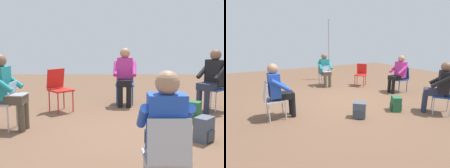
{
  "view_description": "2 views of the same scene",
  "coord_description": "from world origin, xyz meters",
  "views": [
    {
      "loc": [
        0.38,
        4.72,
        1.57
      ],
      "look_at": [
        0.37,
        0.27,
        0.83
      ],
      "focal_mm": 50.0,
      "sensor_mm": 36.0,
      "label": 1
    },
    {
      "loc": [
        -3.96,
        2.56,
        1.69
      ],
      "look_at": [
        0.14,
        0.3,
        0.54
      ],
      "focal_mm": 28.0,
      "sensor_mm": 36.0,
      "label": 2
    }
  ],
  "objects": [
    {
      "name": "ground_plane",
      "position": [
        0.0,
        0.0,
        0.0
      ],
      "size": [
        14.0,
        14.0,
        0.0
      ],
      "primitive_type": "plane",
      "color": "brown"
    },
    {
      "name": "chair_north",
      "position": [
        -0.12,
        2.09,
        0.5
      ],
      "size": [
        0.4,
        0.44,
        0.85
      ],
      "rotation": [
        0.0,
        0.0,
        -3.14
      ],
      "color": "#B7B7BC",
      "rests_on": "ground"
    },
    {
      "name": "backpack_near_laptop_user",
      "position": [
        -0.97,
        0.36,
        0.16
      ],
      "size": [
        0.34,
        0.34,
        0.36
      ],
      "rotation": [
        0.0,
        0.0,
        0.83
      ],
      "color": "#475160",
      "rests_on": "ground"
    },
    {
      "name": "chair_southeast",
      "position": [
        1.43,
        -1.42,
        0.5
      ],
      "size": [
        0.58,
        0.59,
        0.85
      ],
      "rotation": [
        0.0,
        0.0,
        0.7
      ],
      "color": "red",
      "rests_on": "ground"
    },
    {
      "name": "chair_southwest",
      "position": [
        -1.76,
        -1.54,
        0.5
      ],
      "size": [
        0.58,
        0.58,
        0.85
      ],
      "rotation": [
        0.0,
        0.0,
        -0.9
      ],
      "color": "#1E4799",
      "rests_on": "ground"
    },
    {
      "name": "backpack_by_empty_chair",
      "position": [
        -1.07,
        -0.68,
        0.16
      ],
      "size": [
        0.34,
        0.32,
        0.36
      ],
      "rotation": [
        0.0,
        0.0,
        2.59
      ],
      "color": "#235B38",
      "rests_on": "ground"
    },
    {
      "name": "person_in_black",
      "position": [
        -1.63,
        -1.44,
        0.69
      ],
      "size": [
        0.63,
        0.63,
        1.24
      ],
      "rotation": [
        0.0,
        0.0,
        -0.9
      ],
      "color": "#23283D",
      "rests_on": "ground"
    },
    {
      "name": "person_in_magenta",
      "position": [
        0.09,
        -1.96,
        0.69
      ],
      "size": [
        0.51,
        0.54,
        1.24
      ],
      "rotation": [
        0.0,
        0.0,
        -0.05
      ],
      "color": "black",
      "rests_on": "ground"
    },
    {
      "name": "person_in_blue",
      "position": [
        -0.12,
        1.92,
        0.69
      ],
      "size": [
        0.49,
        0.52,
        1.24
      ],
      "rotation": [
        0.0,
        0.0,
        -3.14
      ],
      "color": "black",
      "rests_on": "ground"
    },
    {
      "name": "person_with_laptop",
      "position": [
        2.06,
        -0.19,
        0.69
      ],
      "size": [
        0.55,
        0.53,
        1.24
      ],
      "rotation": [
        0.0,
        0.0,
        1.46
      ],
      "color": "#4C4233",
      "rests_on": "ground"
    },
    {
      "name": "chair_south",
      "position": [
        0.08,
        -2.13,
        0.5
      ],
      "size": [
        0.42,
        0.46,
        0.85
      ],
      "rotation": [
        0.0,
        0.0,
        -0.05
      ],
      "color": "#1E4799",
      "rests_on": "ground"
    }
  ]
}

